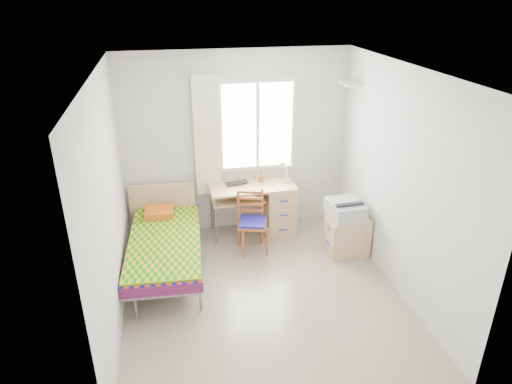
# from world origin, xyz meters

# --- Properties ---
(floor) EXTENTS (3.50, 3.50, 0.00)m
(floor) POSITION_xyz_m (0.00, 0.00, 0.00)
(floor) COLOR #BCAD93
(floor) RESTS_ON ground
(ceiling) EXTENTS (3.50, 3.50, 0.00)m
(ceiling) POSITION_xyz_m (0.00, 0.00, 2.60)
(ceiling) COLOR white
(ceiling) RESTS_ON wall_back
(wall_back) EXTENTS (3.20, 0.00, 3.20)m
(wall_back) POSITION_xyz_m (0.00, 1.75, 1.30)
(wall_back) COLOR silver
(wall_back) RESTS_ON ground
(wall_left) EXTENTS (0.00, 3.50, 3.50)m
(wall_left) POSITION_xyz_m (-1.60, 0.00, 1.30)
(wall_left) COLOR silver
(wall_left) RESTS_ON ground
(wall_right) EXTENTS (0.00, 3.50, 3.50)m
(wall_right) POSITION_xyz_m (1.60, 0.00, 1.30)
(wall_right) COLOR silver
(wall_right) RESTS_ON ground
(window) EXTENTS (1.10, 0.04, 1.30)m
(window) POSITION_xyz_m (0.30, 1.73, 1.55)
(window) COLOR white
(window) RESTS_ON wall_back
(curtain) EXTENTS (0.35, 0.05, 1.70)m
(curtain) POSITION_xyz_m (-0.42, 1.68, 1.45)
(curtain) COLOR #EDE8C4
(curtain) RESTS_ON wall_back
(floating_shelf) EXTENTS (0.20, 0.32, 0.03)m
(floating_shelf) POSITION_xyz_m (1.49, 1.40, 2.15)
(floating_shelf) COLOR white
(floating_shelf) RESTS_ON wall_right
(bed) EXTENTS (1.01, 1.96, 0.82)m
(bed) POSITION_xyz_m (-1.10, 0.77, 0.40)
(bed) COLOR gray
(bed) RESTS_ON floor
(desk) EXTENTS (1.22, 0.58, 0.76)m
(desk) POSITION_xyz_m (0.49, 1.47, 0.41)
(desk) COLOR tan
(desk) RESTS_ON floor
(chair) EXTENTS (0.46, 0.46, 0.86)m
(chair) POSITION_xyz_m (0.09, 1.02, 0.48)
(chair) COLOR #A76020
(chair) RESTS_ON floor
(cabinet) EXTENTS (0.52, 0.46, 0.56)m
(cabinet) POSITION_xyz_m (1.32, 0.68, 0.28)
(cabinet) COLOR tan
(cabinet) RESTS_ON floor
(printer) EXTENTS (0.44, 0.50, 0.21)m
(printer) POSITION_xyz_m (1.27, 0.69, 0.66)
(printer) COLOR #B0B2B9
(printer) RESTS_ON cabinet
(laptop) EXTENTS (0.36, 0.27, 0.03)m
(laptop) POSITION_xyz_m (-0.02, 1.53, 0.77)
(laptop) COLOR black
(laptop) RESTS_ON desk
(pen_cup) EXTENTS (0.09, 0.09, 0.09)m
(pen_cup) POSITION_xyz_m (0.32, 1.59, 0.80)
(pen_cup) COLOR orange
(pen_cup) RESTS_ON desk
(task_lamp) EXTENTS (0.22, 0.31, 0.37)m
(task_lamp) POSITION_xyz_m (0.62, 1.38, 0.99)
(task_lamp) COLOR white
(task_lamp) RESTS_ON desk
(book) EXTENTS (0.23, 0.27, 0.02)m
(book) POSITION_xyz_m (0.02, 1.50, 0.59)
(book) COLOR gray
(book) RESTS_ON desk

